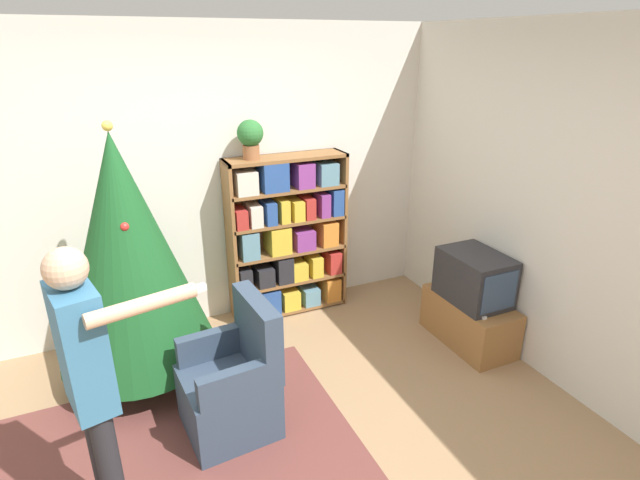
% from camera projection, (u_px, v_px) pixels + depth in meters
% --- Properties ---
extents(ground_plane, '(14.00, 14.00, 0.00)m').
position_uv_depth(ground_plane, '(276.00, 457.00, 3.13)').
color(ground_plane, '#9E7A56').
extents(wall_back, '(8.00, 0.10, 2.60)m').
position_uv_depth(wall_back, '(195.00, 183.00, 4.29)').
color(wall_back, silver).
rests_on(wall_back, ground_plane).
extents(wall_right, '(0.10, 8.00, 2.60)m').
position_uv_depth(wall_right, '(570.00, 214.00, 3.51)').
color(wall_right, silver).
rests_on(wall_right, ground_plane).
extents(area_rug, '(2.23, 1.91, 0.01)m').
position_uv_depth(area_rug, '(181.00, 470.00, 3.03)').
color(area_rug, brown).
rests_on(area_rug, ground_plane).
extents(bookshelf, '(1.09, 0.29, 1.51)m').
position_uv_depth(bookshelf, '(288.00, 237.00, 4.59)').
color(bookshelf, brown).
rests_on(bookshelf, ground_plane).
extents(tv_stand, '(0.42, 0.82, 0.41)m').
position_uv_depth(tv_stand, '(469.00, 321.00, 4.28)').
color(tv_stand, '#996638').
rests_on(tv_stand, ground_plane).
extents(television, '(0.41, 0.58, 0.42)m').
position_uv_depth(television, '(475.00, 278.00, 4.12)').
color(television, '#28282D').
rests_on(television, tv_stand).
extents(game_remote, '(0.04, 0.12, 0.02)m').
position_uv_depth(game_remote, '(480.00, 315.00, 3.94)').
color(game_remote, white).
rests_on(game_remote, tv_stand).
extents(christmas_tree, '(1.14, 1.14, 1.97)m').
position_uv_depth(christmas_tree, '(127.00, 252.00, 3.50)').
color(christmas_tree, '#4C3323').
rests_on(christmas_tree, ground_plane).
extents(armchair, '(0.61, 0.60, 0.92)m').
position_uv_depth(armchair, '(234.00, 386.00, 3.28)').
color(armchair, '#334256').
rests_on(armchair, ground_plane).
extents(standing_person, '(0.69, 0.46, 1.63)m').
position_uv_depth(standing_person, '(90.00, 378.00, 2.34)').
color(standing_person, '#232328').
rests_on(standing_person, ground_plane).
extents(potted_plant, '(0.22, 0.22, 0.33)m').
position_uv_depth(potted_plant, '(250.00, 137.00, 4.13)').
color(potted_plant, '#935B38').
rests_on(potted_plant, bookshelf).
extents(book_pile_near_tree, '(0.23, 0.17, 0.11)m').
position_uv_depth(book_pile_near_tree, '(222.00, 382.00, 3.74)').
color(book_pile_near_tree, '#5B899E').
rests_on(book_pile_near_tree, ground_plane).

